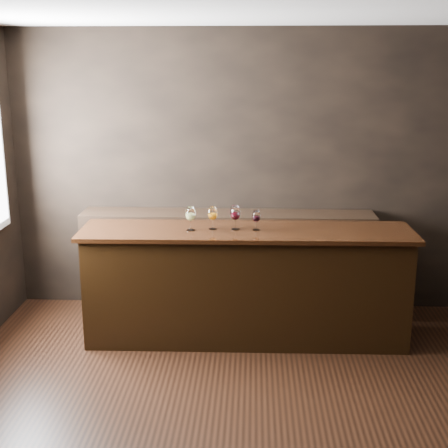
{
  "coord_description": "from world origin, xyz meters",
  "views": [
    {
      "loc": [
        -0.08,
        -3.9,
        2.48
      ],
      "look_at": [
        -0.34,
        1.4,
        1.09
      ],
      "focal_mm": 50.0,
      "sensor_mm": 36.0,
      "label": 1
    }
  ],
  "objects_px": {
    "glass_red_a": "(235,213)",
    "bar_counter": "(246,287)",
    "back_bar_shelf": "(228,263)",
    "glass_red_b": "(256,217)",
    "glass_amber": "(213,214)",
    "glass_white": "(191,214)"
  },
  "relations": [
    {
      "from": "back_bar_shelf",
      "to": "glass_white",
      "type": "bearing_deg",
      "value": -114.1
    },
    {
      "from": "back_bar_shelf",
      "to": "glass_red_b",
      "type": "xyz_separation_m",
      "value": [
        0.28,
        -0.63,
        0.64
      ]
    },
    {
      "from": "glass_white",
      "to": "glass_amber",
      "type": "height_order",
      "value": "glass_white"
    },
    {
      "from": "glass_amber",
      "to": "bar_counter",
      "type": "bearing_deg",
      "value": -2.77
    },
    {
      "from": "glass_amber",
      "to": "back_bar_shelf",
      "type": "bearing_deg",
      "value": 80.09
    },
    {
      "from": "back_bar_shelf",
      "to": "glass_red_a",
      "type": "distance_m",
      "value": 0.91
    },
    {
      "from": "glass_red_a",
      "to": "bar_counter",
      "type": "bearing_deg",
      "value": -5.4
    },
    {
      "from": "glass_white",
      "to": "glass_red_a",
      "type": "xyz_separation_m",
      "value": [
        0.39,
        0.05,
        0.0
      ]
    },
    {
      "from": "bar_counter",
      "to": "back_bar_shelf",
      "type": "height_order",
      "value": "back_bar_shelf"
    },
    {
      "from": "bar_counter",
      "to": "glass_red_a",
      "type": "xyz_separation_m",
      "value": [
        -0.1,
        0.01,
        0.68
      ]
    },
    {
      "from": "glass_white",
      "to": "glass_red_b",
      "type": "height_order",
      "value": "glass_white"
    },
    {
      "from": "back_bar_shelf",
      "to": "bar_counter",
      "type": "bearing_deg",
      "value": -72.71
    },
    {
      "from": "bar_counter",
      "to": "glass_red_b",
      "type": "relative_size",
      "value": 15.99
    },
    {
      "from": "bar_counter",
      "to": "glass_amber",
      "type": "bearing_deg",
      "value": 176.24
    },
    {
      "from": "bar_counter",
      "to": "back_bar_shelf",
      "type": "bearing_deg",
      "value": 106.29
    },
    {
      "from": "back_bar_shelf",
      "to": "glass_white",
      "type": "height_order",
      "value": "glass_white"
    },
    {
      "from": "glass_amber",
      "to": "glass_red_b",
      "type": "height_order",
      "value": "glass_amber"
    },
    {
      "from": "back_bar_shelf",
      "to": "glass_red_b",
      "type": "distance_m",
      "value": 0.94
    },
    {
      "from": "glass_amber",
      "to": "glass_white",
      "type": "bearing_deg",
      "value": -164.24
    },
    {
      "from": "glass_white",
      "to": "glass_red_b",
      "type": "bearing_deg",
      "value": 3.81
    },
    {
      "from": "bar_counter",
      "to": "glass_white",
      "type": "xyz_separation_m",
      "value": [
        -0.49,
        -0.04,
        0.68
      ]
    },
    {
      "from": "back_bar_shelf",
      "to": "glass_red_a",
      "type": "bearing_deg",
      "value": -81.36
    }
  ]
}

